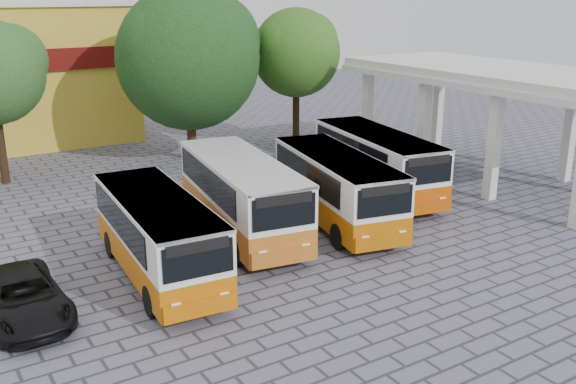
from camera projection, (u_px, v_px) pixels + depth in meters
ground at (379, 248)px, 23.04m from camera, size 90.00×90.00×0.00m
terminal_shelter at (501, 78)px, 30.13m from camera, size 6.80×15.80×5.40m
bus_far_left at (158, 232)px, 20.25m from camera, size 2.80×7.57×2.68m
bus_centre_left at (242, 192)px, 23.83m from camera, size 3.62×8.35×2.90m
bus_centre_right at (337, 184)px, 25.05m from camera, size 3.81×8.06×2.77m
bus_far_right at (377, 160)px, 28.54m from camera, size 3.72×8.26×2.86m
tree_middle at (189, 53)px, 33.49m from camera, size 7.88×7.51×9.21m
tree_right at (297, 50)px, 36.65m from camera, size 5.31×5.06×7.98m
parked_car at (23, 297)px, 17.97m from camera, size 2.17×4.58×1.26m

